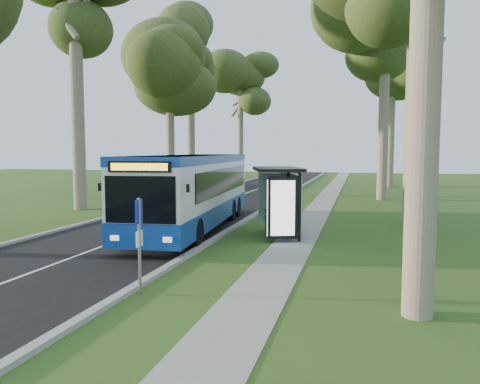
# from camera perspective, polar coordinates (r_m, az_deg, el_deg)

# --- Properties ---
(ground) EXTENTS (120.00, 120.00, 0.00)m
(ground) POSITION_cam_1_polar(r_m,az_deg,el_deg) (17.17, -3.89, -6.38)
(ground) COLOR #29531A
(ground) RESTS_ON ground
(road) EXTENTS (7.00, 100.00, 0.02)m
(road) POSITION_cam_1_polar(r_m,az_deg,el_deg) (27.63, -4.28, -2.03)
(road) COLOR black
(road) RESTS_ON ground
(kerb_east) EXTENTS (0.25, 100.00, 0.12)m
(kerb_east) POSITION_cam_1_polar(r_m,az_deg,el_deg) (26.72, 2.86, -2.16)
(kerb_east) COLOR #9E9B93
(kerb_east) RESTS_ON ground
(kerb_west) EXTENTS (0.25, 100.00, 0.12)m
(kerb_west) POSITION_cam_1_polar(r_m,az_deg,el_deg) (28.93, -10.86, -1.69)
(kerb_west) COLOR #9E9B93
(kerb_west) RESTS_ON ground
(centre_line) EXTENTS (0.12, 100.00, 0.00)m
(centre_line) POSITION_cam_1_polar(r_m,az_deg,el_deg) (27.63, -4.28, -2.00)
(centre_line) COLOR white
(centre_line) RESTS_ON road
(footpath) EXTENTS (1.50, 100.00, 0.02)m
(footpath) POSITION_cam_1_polar(r_m,az_deg,el_deg) (26.29, 9.28, -2.44)
(footpath) COLOR gray
(footpath) RESTS_ON ground
(bus) EXTENTS (3.50, 12.29, 3.22)m
(bus) POSITION_cam_1_polar(r_m,az_deg,el_deg) (20.28, -5.72, 0.11)
(bus) COLOR white
(bus) RESTS_ON ground
(bus_stop_sign) EXTENTS (0.08, 0.32, 2.29)m
(bus_stop_sign) POSITION_cam_1_polar(r_m,az_deg,el_deg) (11.28, -12.19, -5.02)
(bus_stop_sign) COLOR gray
(bus_stop_sign) RESTS_ON ground
(bus_shelter) EXTENTS (2.60, 3.56, 2.74)m
(bus_shelter) POSITION_cam_1_polar(r_m,az_deg,el_deg) (18.17, 4.79, 0.41)
(bus_shelter) COLOR black
(bus_shelter) RESTS_ON ground
(litter_bin) EXTENTS (0.57, 0.57, 0.99)m
(litter_bin) POSITION_cam_1_polar(r_m,az_deg,el_deg) (19.37, 3.88, -3.57)
(litter_bin) COLOR black
(litter_bin) RESTS_ON ground
(car_white) EXTENTS (2.07, 4.68, 1.57)m
(car_white) POSITION_cam_1_polar(r_m,az_deg,el_deg) (45.80, -3.34, 1.73)
(car_white) COLOR silver
(car_white) RESTS_ON ground
(car_silver) EXTENTS (2.53, 4.70, 1.47)m
(car_silver) POSITION_cam_1_polar(r_m,az_deg,el_deg) (43.37, -5.61, 1.47)
(car_silver) COLOR #B0B3B8
(car_silver) RESTS_ON ground
(tree_west_c) EXTENTS (5.20, 5.20, 13.05)m
(tree_west_c) POSITION_cam_1_polar(r_m,az_deg,el_deg) (37.39, -8.58, 14.64)
(tree_west_c) COLOR #7A6B56
(tree_west_c) RESTS_ON ground
(tree_west_d) EXTENTS (5.20, 5.20, 19.04)m
(tree_west_d) POSITION_cam_1_polar(r_m,az_deg,el_deg) (48.10, -6.08, 17.80)
(tree_west_d) COLOR #7A6B56
(tree_west_d) RESTS_ON ground
(tree_west_e) EXTENTS (5.20, 5.20, 14.38)m
(tree_west_e) POSITION_cam_1_polar(r_m,az_deg,el_deg) (56.18, 0.06, 12.43)
(tree_west_e) COLOR #7A6B56
(tree_west_e) RESTS_ON ground
(tree_east_c) EXTENTS (5.20, 5.20, 15.97)m
(tree_east_c) POSITION_cam_1_polar(r_m,az_deg,el_deg) (35.04, 17.37, 18.72)
(tree_east_c) COLOR #7A6B56
(tree_east_c) RESTS_ON ground
(tree_east_d) EXTENTS (5.20, 5.20, 16.08)m
(tree_east_d) POSITION_cam_1_polar(r_m,az_deg,el_deg) (46.84, 18.12, 15.24)
(tree_east_d) COLOR #7A6B56
(tree_east_d) RESTS_ON ground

